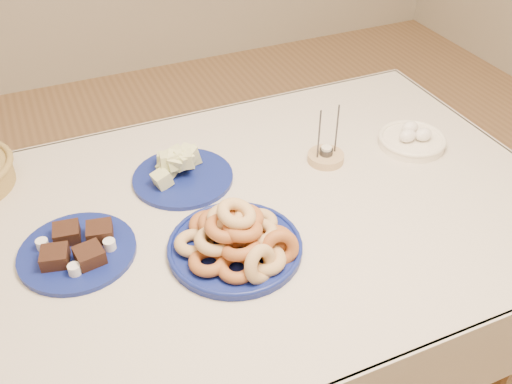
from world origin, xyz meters
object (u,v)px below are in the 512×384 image
egg_bowl (412,139)px  dining_table (249,240)px  brownie_plate (78,249)px  melon_plate (180,169)px  donut_platter (237,240)px  candle_holder (326,156)px

egg_bowl → dining_table: bearing=-171.3°
egg_bowl → brownie_plate: bearing=-175.9°
melon_plate → egg_bowl: melon_plate is taller
brownie_plate → dining_table: bearing=-2.0°
dining_table → donut_platter: bearing=-123.1°
dining_table → melon_plate: bearing=118.9°
melon_plate → egg_bowl: bearing=-10.1°
melon_plate → egg_bowl: (0.71, -0.13, -0.01)m
candle_holder → egg_bowl: candle_holder is taller
candle_holder → brownie_plate: bearing=-171.9°
donut_platter → egg_bowl: 0.71m
dining_table → brownie_plate: 0.46m
donut_platter → brownie_plate: bearing=157.6°
dining_table → brownie_plate: size_ratio=5.06×
dining_table → candle_holder: bearing=22.0°
melon_plate → brownie_plate: melon_plate is taller
dining_table → candle_holder: 0.35m
brownie_plate → candle_holder: 0.75m
brownie_plate → candle_holder: bearing=8.1°
melon_plate → candle_holder: size_ratio=1.88×
donut_platter → egg_bowl: donut_platter is taller
donut_platter → brownie_plate: size_ratio=1.24×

